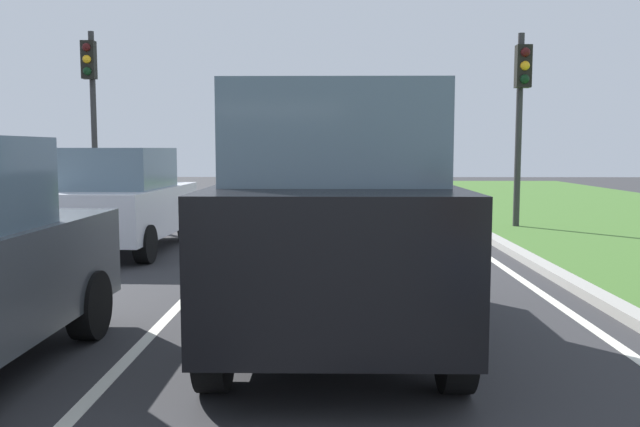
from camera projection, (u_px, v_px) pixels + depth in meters
ground_plane at (270, 254)px, 11.02m from camera, size 60.00×60.00×0.00m
lane_line_center at (229, 254)px, 11.03m from camera, size 0.12×32.00×0.01m
lane_line_right_edge at (485, 254)px, 10.97m from camera, size 0.12×32.00×0.01m
curb_right at (515, 251)px, 10.96m from camera, size 0.24×48.00×0.12m
car_suv_ahead at (333, 213)px, 6.18m from camera, size 1.98×4.50×2.28m
car_hatchback_far at (123, 200)px, 11.27m from camera, size 1.85×3.76×1.78m
traffic_light_near_right at (521, 98)px, 14.12m from camera, size 0.32×0.50×4.25m
traffic_light_overhead_left at (91, 93)px, 15.87m from camera, size 0.32×0.50×4.59m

